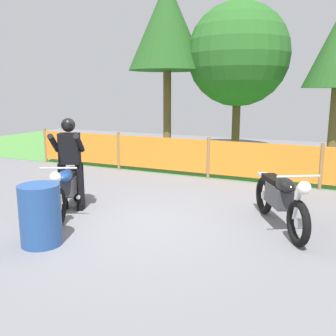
{
  "coord_description": "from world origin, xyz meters",
  "views": [
    {
      "loc": [
        2.98,
        -5.36,
        2.17
      ],
      "look_at": [
        0.39,
        0.26,
        0.9
      ],
      "focal_mm": 40.49,
      "sensor_mm": 36.0,
      "label": 1
    }
  ],
  "objects_px": {
    "oil_drum": "(40,215)",
    "motorcycle_lead": "(69,188)",
    "motorcycle_trailing": "(280,198)",
    "rider_lead": "(70,161)"
  },
  "relations": [
    {
      "from": "oil_drum",
      "to": "motorcycle_lead",
      "type": "bearing_deg",
      "value": 113.54
    },
    {
      "from": "motorcycle_lead",
      "to": "oil_drum",
      "type": "height_order",
      "value": "motorcycle_lead"
    },
    {
      "from": "motorcycle_lead",
      "to": "oil_drum",
      "type": "relative_size",
      "value": 2.12
    },
    {
      "from": "motorcycle_lead",
      "to": "motorcycle_trailing",
      "type": "distance_m",
      "value": 3.65
    },
    {
      "from": "rider_lead",
      "to": "motorcycle_lead",
      "type": "bearing_deg",
      "value": 0.57
    },
    {
      "from": "rider_lead",
      "to": "oil_drum",
      "type": "bearing_deg",
      "value": -1.85
    },
    {
      "from": "motorcycle_lead",
      "to": "oil_drum",
      "type": "xyz_separation_m",
      "value": [
        0.58,
        -1.32,
        -0.02
      ]
    },
    {
      "from": "motorcycle_trailing",
      "to": "rider_lead",
      "type": "xyz_separation_m",
      "value": [
        -3.64,
        -0.62,
        0.43
      ]
    },
    {
      "from": "motorcycle_lead",
      "to": "motorcycle_trailing",
      "type": "xyz_separation_m",
      "value": [
        3.56,
        0.8,
        0.02
      ]
    },
    {
      "from": "motorcycle_trailing",
      "to": "oil_drum",
      "type": "xyz_separation_m",
      "value": [
        -2.98,
        -2.12,
        -0.05
      ]
    }
  ]
}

